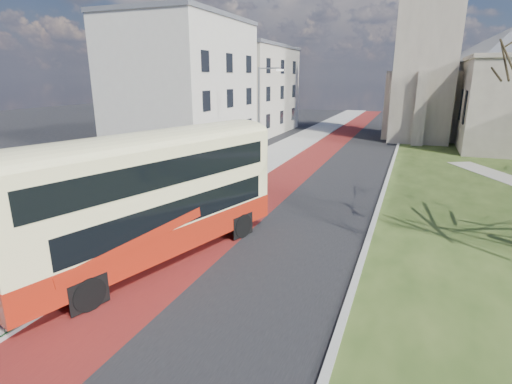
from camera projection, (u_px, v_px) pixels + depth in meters
The scene contains 12 objects.
ground at pixel (203, 262), 16.47m from camera, with size 160.00×160.00×0.00m, color black.
road_carriageway at pixel (333, 167), 33.81m from camera, with size 9.00×120.00×0.01m, color black.
bus_lane at pixel (302, 165), 34.76m from camera, with size 3.40×120.00×0.01m, color #591414.
pavement_west at pixel (261, 161), 36.08m from camera, with size 4.00×120.00×0.12m, color gray.
kerb_west at pixel (283, 162), 35.38m from camera, with size 0.25×120.00×0.13m, color #999993.
kerb_east at pixel (392, 166), 33.95m from camera, with size 0.25×80.00×0.13m, color #999993.
pedestrian_railing at pixel (190, 212), 20.93m from camera, with size 0.07×24.00×1.12m.
gothic_church at pixel (477, 20), 42.34m from camera, with size 16.38×18.00×40.00m.
street_block_near at pixel (184, 86), 39.25m from camera, with size 10.30×14.30×13.00m.
street_block_far at pixel (247, 89), 53.76m from camera, with size 10.30×16.30×11.50m.
streetlamp at pixel (260, 112), 32.81m from camera, with size 2.13×0.18×8.00m.
bus at pixel (149, 193), 15.89m from camera, with size 6.13×12.51×5.11m.
Camera 1 is at (7.56, -13.16, 7.37)m, focal length 28.00 mm.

